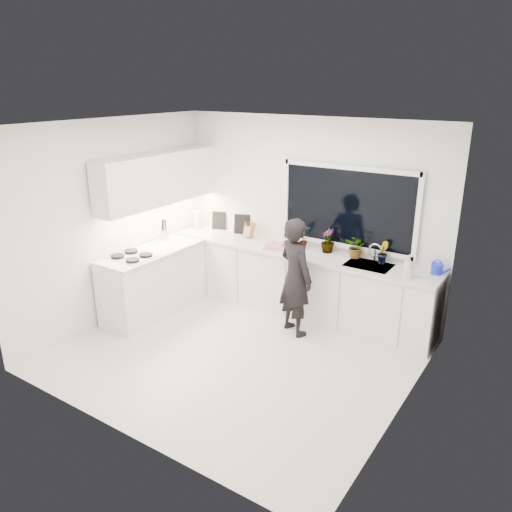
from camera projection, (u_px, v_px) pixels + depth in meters
The scene contains 25 objects.
floor at pixel (236, 355), 6.05m from camera, with size 4.00×3.50×0.02m, color beige.
wall_back at pixel (308, 215), 6.98m from camera, with size 4.00×0.02×2.70m, color white.
wall_left at pixel (112, 222), 6.64m from camera, with size 0.02×3.50×2.70m, color white.
wall_right at pixel (413, 287), 4.55m from camera, with size 0.02×3.50×2.70m, color white.
ceiling at pixel (233, 124), 5.15m from camera, with size 4.00×3.50×0.02m, color white.
window at pixel (348, 208), 6.58m from camera, with size 1.80×0.02×1.00m, color black.
base_cabinets_back at pixel (295, 282), 7.04m from camera, with size 3.92×0.58×0.88m, color white.
base_cabinets_left at pixel (154, 282), 7.05m from camera, with size 0.58×1.60×0.88m, color white.
countertop_back at pixel (296, 252), 6.88m from camera, with size 3.94×0.62×0.04m, color silver.
countertop_left at pixel (152, 252), 6.89m from camera, with size 0.62×1.60×0.04m, color silver.
upper_cabinets at pixel (159, 178), 6.91m from camera, with size 0.34×2.10×0.70m, color white.
sink at pixel (368, 269), 6.35m from camera, with size 0.58×0.42×0.14m, color silver.
faucet at pixel (375, 252), 6.46m from camera, with size 0.03×0.03×0.22m, color silver.
stovetop at pixel (132, 256), 6.62m from camera, with size 0.56×0.48×0.03m, color black.
person at pixel (295, 277), 6.34m from camera, with size 0.56×0.37×1.55m, color black.
pizza_tray at pixel (280, 247), 6.98m from camera, with size 0.46×0.34×0.03m, color #B1B2B6.
pizza at pixel (280, 246), 6.97m from camera, with size 0.42×0.30×0.01m, color red.
watering_can at pixel (437, 269), 6.02m from camera, with size 0.14×0.14×0.13m, color #1629D4.
paper_towel_roll at pixel (197, 220), 7.88m from camera, with size 0.11×0.11×0.26m, color silver.
knife_block at pixel (249, 230), 7.41m from camera, with size 0.13×0.10×0.22m, color #9E7B49.
utensil_crock at pixel (164, 235), 7.31m from camera, with size 0.13×0.13×0.16m, color silver.
picture_frame_large at pixel (219, 220), 7.82m from camera, with size 0.22×0.02×0.28m, color black.
picture_frame_small at pixel (242, 224), 7.58m from camera, with size 0.25×0.02×0.30m, color black.
herb_plants at pixel (343, 244), 6.63m from camera, with size 1.32×0.29×0.34m.
soap_bottles at pixel (408, 267), 5.89m from camera, with size 0.16×0.15×0.28m.
Camera 1 is at (3.13, -4.29, 3.13)m, focal length 35.00 mm.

